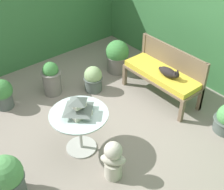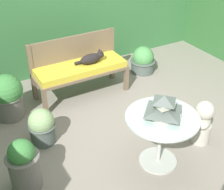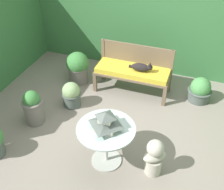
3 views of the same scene
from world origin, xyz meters
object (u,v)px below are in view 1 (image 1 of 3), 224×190
object	(u,v)px
garden_bench	(162,76)
potted_plant_patio_mid	(2,94)
potted_plant_bench_right	(117,56)
potted_plant_table_near	(93,79)
pagoda_birdhouse	(78,107)
patio_table	(79,121)
cat	(169,72)
garden_bust	(113,160)
potted_plant_path_edge	(52,78)
potted_plant_bench_left	(6,179)

from	to	relation	value
garden_bench	potted_plant_patio_mid	bearing A→B (deg)	-123.37
potted_plant_bench_right	potted_plant_table_near	world-z (taller)	potted_plant_bench_right
pagoda_birdhouse	potted_plant_patio_mid	xyz separation A→B (m)	(-1.54, -0.42, -0.47)
patio_table	cat	bearing A→B (deg)	88.99
cat	pagoda_birdhouse	distance (m)	1.69
patio_table	potted_plant_patio_mid	bearing A→B (deg)	-164.63
pagoda_birdhouse	potted_plant_patio_mid	world-z (taller)	pagoda_birdhouse
garden_bust	potted_plant_path_edge	size ratio (longest dim) A/B	0.96
potted_plant_patio_mid	potted_plant_bench_left	world-z (taller)	potted_plant_bench_left
garden_bust	potted_plant_patio_mid	distance (m)	2.24
patio_table	potted_plant_bench_left	distance (m)	1.12
garden_bench	potted_plant_bench_right	xyz separation A→B (m)	(-1.07, -0.03, -0.10)
potted_plant_table_near	potted_plant_bench_left	bearing A→B (deg)	-62.02
potted_plant_path_edge	potted_plant_bench_left	distance (m)	2.08
potted_plant_bench_left	garden_bench	bearing A→B (deg)	94.71
potted_plant_table_near	potted_plant_path_edge	bearing A→B (deg)	-122.82
potted_plant_bench_right	garden_bench	bearing A→B (deg)	1.44
cat	potted_plant_bench_left	distance (m)	2.79
patio_table	potted_plant_path_edge	world-z (taller)	patio_table
patio_table	potted_plant_bench_left	xyz separation A→B (m)	(0.10, -1.09, -0.19)
cat	potted_plant_table_near	distance (m)	1.30
potted_plant_bench_left	pagoda_birdhouse	bearing A→B (deg)	94.96
cat	potted_plant_bench_right	bearing A→B (deg)	177.98
garden_bust	patio_table	bearing A→B (deg)	143.76
potted_plant_bench_right	pagoda_birdhouse	bearing A→B (deg)	-54.32
potted_plant_patio_mid	garden_bust	bearing A→B (deg)	11.69
potted_plant_table_near	potted_plant_bench_left	distance (m)	2.33
potted_plant_path_edge	potted_plant_bench_left	bearing A→B (deg)	-45.04
patio_table	potted_plant_bench_left	bearing A→B (deg)	-85.04
patio_table	potted_plant_path_edge	distance (m)	1.44
garden_bust	cat	bearing A→B (deg)	71.81
garden_bench	cat	bearing A→B (deg)	-11.46
potted_plant_bench_left	garden_bust	bearing A→B (deg)	63.68
garden_bust	potted_plant_patio_mid	xyz separation A→B (m)	(-2.19, -0.45, -0.03)
potted_plant_table_near	cat	bearing A→B (deg)	34.77
garden_bench	potted_plant_patio_mid	world-z (taller)	potted_plant_patio_mid
garden_bust	potted_plant_table_near	distance (m)	1.90
cat	potted_plant_bench_left	xyz separation A→B (m)	(0.07, -2.77, -0.27)
cat	garden_bust	world-z (taller)	cat
cat	potted_plant_bench_right	world-z (taller)	cat
garden_bust	potted_plant_table_near	world-z (taller)	garden_bust
garden_bust	potted_plant_path_edge	world-z (taller)	potted_plant_path_edge
garden_bench	garden_bust	world-z (taller)	garden_bust
cat	potted_plant_path_edge	distance (m)	1.93
garden_bench	pagoda_birdhouse	size ratio (longest dim) A/B	3.84
potted_plant_patio_mid	potted_plant_bench_left	size ratio (longest dim) A/B	0.82
cat	pagoda_birdhouse	bearing A→B (deg)	-92.73
garden_bench	potted_plant_bench_right	distance (m)	1.08
pagoda_birdhouse	potted_plant_bench_left	bearing A→B (deg)	-85.04
garden_bench	cat	distance (m)	0.23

